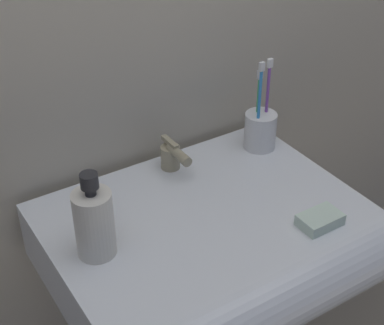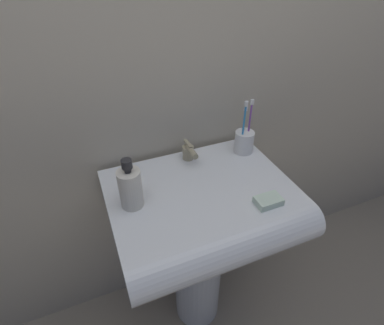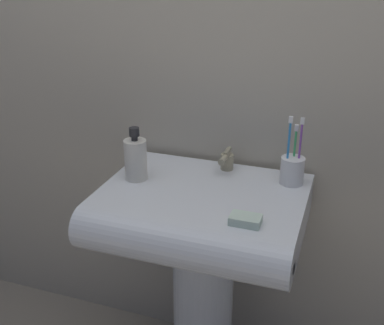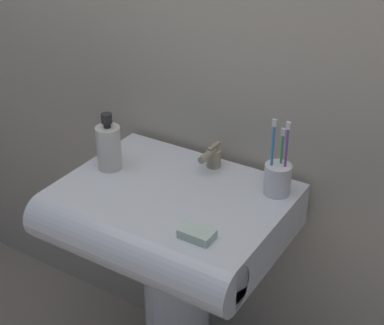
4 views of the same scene
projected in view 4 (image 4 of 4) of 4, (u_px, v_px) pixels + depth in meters
name	position (u px, v px, depth m)	size (l,w,h in m)	color
wall_back	(225.00, 22.00, 1.63)	(5.00, 0.05, 2.40)	#B7AD99
sink_pedestal	(177.00, 313.00, 1.86)	(0.20, 0.20, 0.66)	white
sink_basin	(166.00, 217.00, 1.63)	(0.62, 0.50, 0.13)	white
faucet	(212.00, 157.00, 1.72)	(0.04, 0.10, 0.07)	tan
toothbrush_cup	(278.00, 178.00, 1.59)	(0.07, 0.07, 0.22)	white
soap_bottle	(109.00, 146.00, 1.70)	(0.07, 0.07, 0.17)	silver
bar_soap	(197.00, 234.00, 1.43)	(0.08, 0.05, 0.02)	silver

